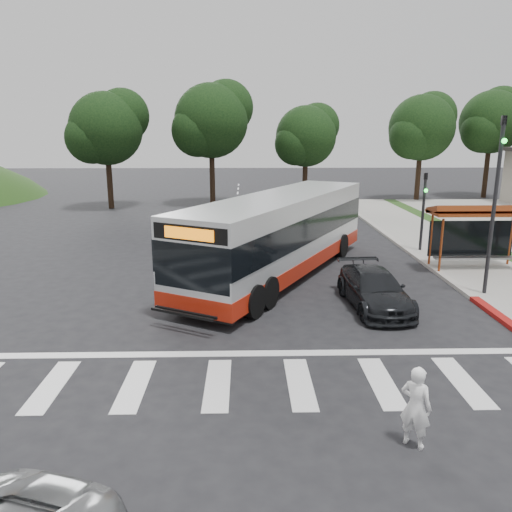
{
  "coord_description": "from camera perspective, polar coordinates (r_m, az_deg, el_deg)",
  "views": [
    {
      "loc": [
        0.68,
        -16.0,
        5.95
      ],
      "look_at": [
        1.08,
        1.44,
        1.6
      ],
      "focal_mm": 35.0,
      "sensor_mm": 36.0,
      "label": 1
    }
  ],
  "objects": [
    {
      "name": "ground",
      "position": [
        17.08,
        -3.54,
        -6.41
      ],
      "size": [
        140.0,
        140.0,
        0.0
      ],
      "primitive_type": "plane",
      "color": "black",
      "rests_on": "ground"
    },
    {
      "name": "sidewalk_east",
      "position": [
        26.78,
        21.38,
        0.32
      ],
      "size": [
        4.0,
        40.0,
        0.12
      ],
      "primitive_type": "cube",
      "color": "gray",
      "rests_on": "ground"
    },
    {
      "name": "curb_east",
      "position": [
        26.07,
        17.33,
        0.33
      ],
      "size": [
        0.3,
        40.0,
        0.15
      ],
      "primitive_type": "cube",
      "color": "#9E9991",
      "rests_on": "ground"
    },
    {
      "name": "crosswalk_ladder",
      "position": [
        12.52,
        -4.41,
        -14.38
      ],
      "size": [
        18.0,
        2.6,
        0.01
      ],
      "primitive_type": "cube",
      "color": "silver",
      "rests_on": "ground"
    },
    {
      "name": "bus_shelter",
      "position": [
        23.68,
        24.06,
        4.04
      ],
      "size": [
        4.2,
        1.6,
        2.86
      ],
      "color": "#8B3917",
      "rests_on": "sidewalk_east"
    },
    {
      "name": "traffic_signal_ne_tall",
      "position": [
        19.75,
        25.73,
        6.6
      ],
      "size": [
        0.18,
        0.37,
        6.5
      ],
      "color": "black",
      "rests_on": "ground"
    },
    {
      "name": "traffic_signal_ne_short",
      "position": [
        26.3,
        18.62,
        5.68
      ],
      "size": [
        0.18,
        0.37,
        4.0
      ],
      "color": "black",
      "rests_on": "ground"
    },
    {
      "name": "tree_ne_a",
      "position": [
        46.68,
        18.49,
        13.85
      ],
      "size": [
        6.16,
        5.74,
        9.3
      ],
      "color": "black",
      "rests_on": "parking_lot"
    },
    {
      "name": "tree_ne_b",
      "position": [
        51.23,
        25.38,
        13.79
      ],
      "size": [
        6.16,
        5.74,
        10.02
      ],
      "color": "black",
      "rests_on": "ground"
    },
    {
      "name": "tree_north_a",
      "position": [
        42.16,
        -5.03,
        15.27
      ],
      "size": [
        6.6,
        6.15,
        10.17
      ],
      "color": "black",
      "rests_on": "ground"
    },
    {
      "name": "tree_north_b",
      "position": [
        44.39,
        5.81,
        13.56
      ],
      "size": [
        5.72,
        5.33,
        8.43
      ],
      "color": "black",
      "rests_on": "ground"
    },
    {
      "name": "tree_north_c",
      "position": [
        41.44,
        -16.65,
        13.91
      ],
      "size": [
        6.16,
        5.74,
        9.3
      ],
      "color": "black",
      "rests_on": "ground"
    },
    {
      "name": "transit_bus",
      "position": [
        20.97,
        2.8,
        2.3
      ],
      "size": [
        8.82,
        12.95,
        3.41
      ],
      "primitive_type": null,
      "rotation": [
        0.0,
        0.0,
        -0.5
      ],
      "color": "silver",
      "rests_on": "ground"
    },
    {
      "name": "pedestrian",
      "position": [
        10.44,
        17.79,
        -16.07
      ],
      "size": [
        0.72,
        0.69,
        1.66
      ],
      "primitive_type": "imported",
      "rotation": [
        0.0,
        0.0,
        2.45
      ],
      "color": "white",
      "rests_on": "ground"
    },
    {
      "name": "dark_sedan",
      "position": [
        17.8,
        13.38,
        -3.71
      ],
      "size": [
        2.11,
        4.59,
        1.3
      ],
      "primitive_type": "imported",
      "rotation": [
        0.0,
        0.0,
        0.07
      ],
      "color": "black",
      "rests_on": "ground"
    }
  ]
}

